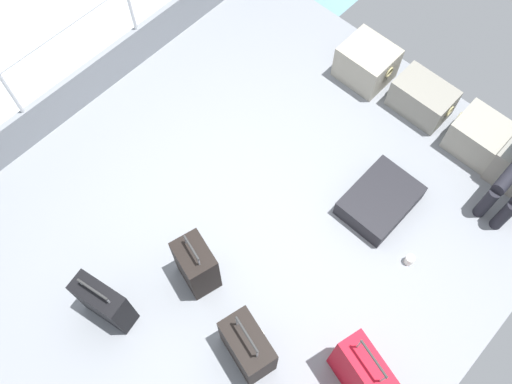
{
  "coord_description": "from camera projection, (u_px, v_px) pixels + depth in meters",
  "views": [
    {
      "loc": [
        1.41,
        -1.35,
        4.64
      ],
      "look_at": [
        -0.09,
        0.25,
        0.25
      ],
      "focal_mm": 38.37,
      "sensor_mm": 36.0,
      "label": 1
    }
  ],
  "objects": [
    {
      "name": "ground_plane",
      "position": [
        245.0,
        229.0,
        5.04
      ],
      "size": [
        4.4,
        5.2,
        0.06
      ],
      "primitive_type": "cube",
      "color": "gray"
    },
    {
      "name": "gunwale_port",
      "position": [
        88.0,
        83.0,
        5.48
      ],
      "size": [
        0.06,
        5.2,
        0.45
      ],
      "primitive_type": "cube",
      "color": "gray",
      "rests_on": "ground_plane"
    },
    {
      "name": "railing_port",
      "position": [
        72.0,
        45.0,
        4.98
      ],
      "size": [
        0.04,
        4.2,
        1.02
      ],
      "color": "silver",
      "rests_on": "ground_plane"
    },
    {
      "name": "sea_wake",
      "position": [
        25.0,
        46.0,
        6.42
      ],
      "size": [
        12.0,
        12.0,
        0.01
      ],
      "color": "#6B99A8",
      "rests_on": "ground_plane"
    },
    {
      "name": "cargo_crate_0",
      "position": [
        367.0,
        63.0,
        5.62
      ],
      "size": [
        0.56,
        0.46,
        0.4
      ],
      "color": "#9E9989",
      "rests_on": "ground_plane"
    },
    {
      "name": "cargo_crate_1",
      "position": [
        422.0,
        98.0,
        5.46
      ],
      "size": [
        0.62,
        0.38,
        0.35
      ],
      "color": "gray",
      "rests_on": "ground_plane"
    },
    {
      "name": "cargo_crate_2",
      "position": [
        483.0,
        140.0,
        5.23
      ],
      "size": [
        0.63,
        0.43,
        0.38
      ],
      "color": "gray",
      "rests_on": "ground_plane"
    },
    {
      "name": "suitcase_0",
      "position": [
        105.0,
        303.0,
        4.42
      ],
      "size": [
        0.47,
        0.27,
        0.66
      ],
      "color": "black",
      "rests_on": "ground_plane"
    },
    {
      "name": "suitcase_1",
      "position": [
        248.0,
        347.0,
        4.28
      ],
      "size": [
        0.51,
        0.36,
        0.73
      ],
      "color": "black",
      "rests_on": "ground_plane"
    },
    {
      "name": "suitcase_2",
      "position": [
        380.0,
        200.0,
        5.03
      ],
      "size": [
        0.52,
        0.71,
        0.2
      ],
      "color": "black",
      "rests_on": "ground_plane"
    },
    {
      "name": "suitcase_3",
      "position": [
        360.0,
        371.0,
        4.11
      ],
      "size": [
        0.49,
        0.32,
        0.91
      ],
      "color": "#B70C1E",
      "rests_on": "ground_plane"
    },
    {
      "name": "suitcase_4",
      "position": [
        197.0,
        265.0,
        4.55
      ],
      "size": [
        0.41,
        0.34,
        0.72
      ],
      "color": "black",
      "rests_on": "ground_plane"
    },
    {
      "name": "paper_cup",
      "position": [
        410.0,
        260.0,
        4.83
      ],
      "size": [
        0.08,
        0.08,
        0.1
      ],
      "primitive_type": "cylinder",
      "color": "white",
      "rests_on": "ground_plane"
    }
  ]
}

